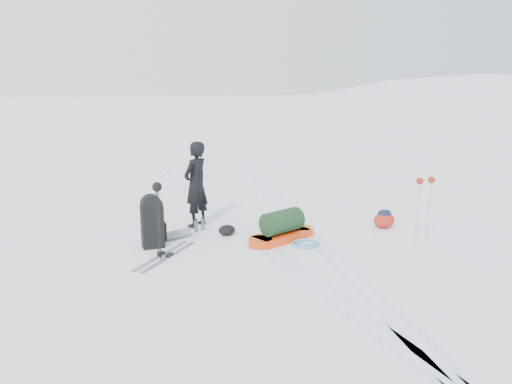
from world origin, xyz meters
TOP-DOWN VIEW (x-y plane):
  - ground at (0.00, 0.00)m, footprint 200.00×200.00m
  - snow_hill_backdrop at (62.69, 84.02)m, footprint 359.50×192.00m
  - ski_tracks at (0.61, 0.88)m, footprint 3.38×17.97m
  - skier at (-0.88, 1.62)m, footprint 0.78×0.76m
  - pulk_sled at (0.47, 0.12)m, footprint 1.62×1.01m
  - expedition_rucksack at (-1.87, 0.55)m, footprint 1.00×0.69m
  - ski_poles_black at (-1.91, -0.15)m, footprint 0.17×0.20m
  - ski_poles_silver at (2.87, -0.96)m, footprint 0.41×0.17m
  - touring_skis_grey at (-1.81, -0.06)m, footprint 1.29×1.43m
  - touring_skis_white at (1.03, 0.46)m, footprint 0.98×1.62m
  - rope_coil at (0.80, -0.29)m, footprint 0.67×0.67m
  - small_daypack at (2.81, 0.21)m, footprint 0.49×0.39m
  - thermos_pair at (-0.91, 1.23)m, footprint 0.25×0.21m
  - stuff_sack at (-0.45, 0.77)m, footprint 0.38×0.31m

SIDE VIEW (x-z plane):
  - snow_hill_backdrop at x=62.69m, z-range -150.24..12.21m
  - ground at x=0.00m, z-range 0.00..0.00m
  - ski_tracks at x=0.61m, z-range 0.00..0.01m
  - touring_skis_grey at x=-1.81m, z-range -0.02..0.04m
  - touring_skis_white at x=1.03m, z-range -0.02..0.04m
  - rope_coil at x=0.80m, z-range 0.00..0.06m
  - stuff_sack at x=-0.45m, z-range 0.00..0.21m
  - thermos_pair at x=-0.91m, z-range -0.01..0.27m
  - small_daypack at x=2.81m, z-range -0.01..0.39m
  - pulk_sled at x=0.47m, z-range -0.07..0.53m
  - expedition_rucksack at x=-1.87m, z-range -0.04..0.96m
  - skier at x=-0.88m, z-range 0.00..1.80m
  - ski_poles_silver at x=2.87m, z-range 0.44..1.73m
  - ski_poles_black at x=-1.91m, z-range 0.43..1.79m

